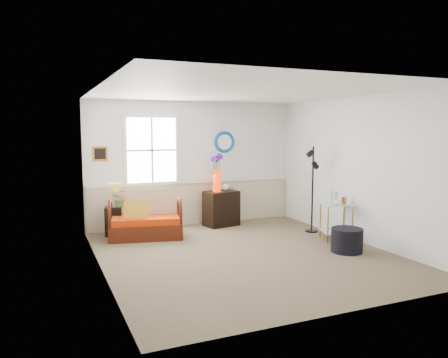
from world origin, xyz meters
name	(u,v)px	position (x,y,z in m)	size (l,w,h in m)	color
floor	(245,254)	(0.00, 0.00, 0.00)	(4.50, 5.00, 0.01)	brown
ceiling	(246,92)	(0.00, 0.00, 2.60)	(4.50, 5.00, 0.01)	white
walls	(245,175)	(0.00, 0.00, 1.30)	(4.51, 5.01, 2.60)	silver
wainscot	(194,203)	(0.00, 2.48, 0.45)	(4.46, 0.02, 0.90)	#C3B393
chair_rail	(194,182)	(0.00, 2.47, 0.92)	(4.46, 0.04, 0.06)	white
window	(152,150)	(-0.90, 2.47, 1.60)	(1.14, 0.06, 1.44)	white
picture	(100,154)	(-1.92, 2.48, 1.55)	(0.28, 0.03, 0.28)	#B77B21
mirror	(224,142)	(0.70, 2.48, 1.75)	(0.47, 0.47, 0.07)	#086FA6
loveseat	(146,215)	(-1.23, 1.72, 0.43)	(1.32, 0.75, 0.86)	#501807
throw_pillow	(136,213)	(-1.41, 1.67, 0.50)	(0.43, 0.11, 0.43)	#C06A0C
lamp_stand	(114,221)	(-1.74, 2.14, 0.28)	(0.31, 0.31, 0.55)	black
table_lamp	(115,195)	(-1.70, 2.14, 0.78)	(0.25, 0.25, 0.45)	#B68E32
potted_plant	(120,200)	(-1.63, 2.08, 0.68)	(0.30, 0.34, 0.26)	#547D40
cabinet	(221,208)	(0.48, 2.12, 0.37)	(0.68, 0.44, 0.73)	black
flower_vase	(217,173)	(0.37, 2.09, 1.12)	(0.23, 0.23, 0.77)	#F63205
side_table	(336,222)	(1.95, 0.19, 0.34)	(0.53, 0.53, 0.67)	#AB7D32
tabletop_items	(338,198)	(1.96, 0.18, 0.78)	(0.36, 0.36, 0.22)	silver
floor_lamp	(312,189)	(1.91, 0.90, 0.85)	(0.24, 0.24, 1.69)	black
ottoman	(347,240)	(1.61, -0.54, 0.20)	(0.52, 0.52, 0.40)	black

